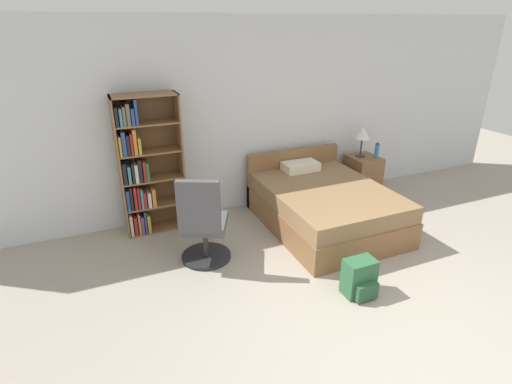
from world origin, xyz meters
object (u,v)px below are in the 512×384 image
(office_chair, at_px, (203,226))
(backpack_green, at_px, (360,278))
(nightstand, at_px, (362,176))
(bookshelf, at_px, (143,169))
(water_bottle, at_px, (377,151))
(bed, at_px, (323,205))
(table_lamp, at_px, (363,134))

(office_chair, relative_size, backpack_green, 2.80)
(office_chair, distance_m, nightstand, 2.95)
(bookshelf, height_order, water_bottle, bookshelf)
(backpack_green, bearing_deg, water_bottle, 49.05)
(bed, height_order, table_lamp, table_lamp)
(table_lamp, xyz_separation_m, backpack_green, (-1.51, -2.09, -0.78))
(office_chair, bearing_deg, backpack_green, -42.50)
(backpack_green, bearing_deg, nightstand, 52.80)
(bed, relative_size, nightstand, 3.10)
(nightstand, distance_m, table_lamp, 0.66)
(bed, distance_m, office_chair, 1.73)
(bed, bearing_deg, bookshelf, 160.49)
(bed, distance_m, backpack_green, 1.49)
(office_chair, distance_m, water_bottle, 3.04)
(bed, distance_m, water_bottle, 1.39)
(bookshelf, relative_size, water_bottle, 7.37)
(bookshelf, distance_m, office_chair, 1.18)
(nightstand, xyz_separation_m, water_bottle, (0.12, -0.12, 0.42))
(office_chair, relative_size, water_bottle, 4.51)
(bookshelf, relative_size, nightstand, 2.84)
(bookshelf, height_order, office_chair, bookshelf)
(nightstand, bearing_deg, table_lamp, 132.92)
(bookshelf, distance_m, nightstand, 3.29)
(bookshelf, bearing_deg, backpack_green, -52.08)
(bed, relative_size, water_bottle, 8.05)
(water_bottle, bearing_deg, backpack_green, -130.95)
(bookshelf, relative_size, bed, 0.92)
(office_chair, height_order, water_bottle, office_chair)
(nightstand, xyz_separation_m, backpack_green, (-1.55, -2.05, -0.13))
(water_bottle, bearing_deg, table_lamp, 134.22)
(bed, xyz_separation_m, backpack_green, (-0.45, -1.41, -0.10))
(bed, relative_size, office_chair, 1.78)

